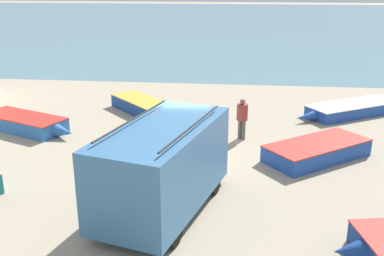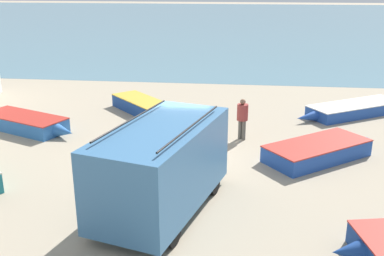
{
  "view_description": "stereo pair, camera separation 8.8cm",
  "coord_description": "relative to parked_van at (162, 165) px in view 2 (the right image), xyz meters",
  "views": [
    {
      "loc": [
        2.1,
        -13.71,
        5.99
      ],
      "look_at": [
        0.5,
        0.93,
        1.0
      ],
      "focal_mm": 42.0,
      "sensor_mm": 36.0,
      "label": 1
    },
    {
      "loc": [
        2.19,
        -13.7,
        5.99
      ],
      "look_at": [
        0.5,
        0.93,
        1.0
      ],
      "focal_mm": 42.0,
      "sensor_mm": 36.0,
      "label": 2
    }
  ],
  "objects": [
    {
      "name": "fisherman_0",
      "position": [
        2.04,
        5.79,
        -0.34
      ],
      "size": [
        0.42,
        0.42,
        1.61
      ],
      "rotation": [
        0.0,
        0.0,
        1.06
      ],
      "color": "#5B564C",
      "rests_on": "ground_plane"
    },
    {
      "name": "fishing_rowboat_2",
      "position": [
        7.02,
        9.6,
        -1.04
      ],
      "size": [
        5.25,
        3.76,
        0.53
      ],
      "rotation": [
        0.0,
        0.0,
        3.7
      ],
      "color": "#234CA3",
      "rests_on": "ground_plane"
    },
    {
      "name": "fishing_rowboat_3",
      "position": [
        4.75,
        4.21,
        -1.01
      ],
      "size": [
        4.24,
        3.62,
        0.59
      ],
      "rotation": [
        0.0,
        0.0,
        0.66
      ],
      "color": "#234CA3",
      "rests_on": "ground_plane"
    },
    {
      "name": "parked_van",
      "position": [
        0.0,
        0.0,
        0.0
      ],
      "size": [
        3.27,
        5.11,
        2.51
      ],
      "rotation": [
        0.0,
        0.0,
        1.3
      ],
      "color": "teal",
      "rests_on": "ground_plane"
    },
    {
      "name": "fishing_rowboat_1",
      "position": [
        -6.71,
        5.91,
        -1.01
      ],
      "size": [
        4.53,
        2.77,
        0.59
      ],
      "rotation": [
        0.0,
        0.0,
        5.88
      ],
      "color": "#2D66AD",
      "rests_on": "ground_plane"
    },
    {
      "name": "ground_plane",
      "position": [
        -0.18,
        3.05,
        -1.3
      ],
      "size": [
        200.0,
        200.0,
        0.0
      ],
      "primitive_type": "plane",
      "color": "tan"
    },
    {
      "name": "fishing_rowboat_5",
      "position": [
        -2.21,
        8.57,
        -1.0
      ],
      "size": [
        4.21,
        4.4,
        0.6
      ],
      "rotation": [
        0.0,
        0.0,
        5.47
      ],
      "color": "navy",
      "rests_on": "ground_plane"
    },
    {
      "name": "sea_water",
      "position": [
        -0.18,
        55.05,
        -1.3
      ],
      "size": [
        120.0,
        80.0,
        0.01
      ],
      "primitive_type": "cube",
      "color": "slate",
      "rests_on": "ground_plane"
    }
  ]
}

